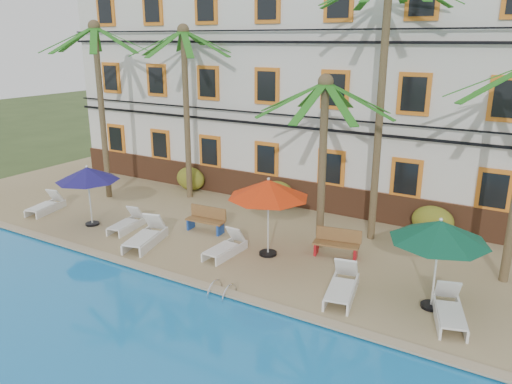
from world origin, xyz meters
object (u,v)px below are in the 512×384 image
Objects in this scene: palm_c at (324,135)px; lounger_d at (226,247)px; palm_b at (186,88)px; lounger_a at (46,205)px; palm_d at (383,73)px; umbrella_red at (268,189)px; lounger_c at (146,236)px; lounger_b at (127,223)px; palm_a at (99,86)px; lounger_f at (449,310)px; bench_right at (337,242)px; umbrella_blue at (87,174)px; bench_left at (206,219)px; pool_ladder at (222,294)px; lounger_e at (342,286)px; umbrella_green at (440,232)px.

palm_c is 4.87m from lounger_d.
palm_b is 4.00× the size of lounger_a.
palm_d is 4.89× the size of lounger_a.
umbrella_red is 4.73m from lounger_c.
palm_a is at bearing 145.12° from lounger_b.
lounger_f is at bearing -11.11° from palm_a.
bench_right reaches higher than lounger_d.
umbrella_blue reaches higher than lounger_f.
lounger_f is at bearing -0.72° from lounger_a.
bench_left is at bearing -43.66° from palm_b.
palm_c is at bearing 150.67° from lounger_f.
lounger_f is at bearing -29.33° from palm_c.
lounger_d is 2.40× the size of pool_ladder.
lounger_b is at bearing 3.17° from lounger_a.
lounger_e is at bearing -55.78° from palm_c.
palm_d reaches higher than umbrella_red.
palm_a is 5.49m from lounger_a.
palm_c is 3.12× the size of lounger_a.
palm_c reaches higher than bench_left.
lounger_c is (2.11, -5.13, -4.54)m from palm_b.
umbrella_green is (12.63, 0.34, 0.16)m from umbrella_blue.
palm_d reaches higher than palm_a.
bench_right is (8.15, -2.61, -4.39)m from palm_b.
lounger_d is 7.17m from lounger_f.
lounger_d is (-1.20, -0.72, -2.00)m from umbrella_red.
umbrella_green is at bearing -52.61° from palm_d.
palm_d reaches higher than lounger_b.
palm_d is at bearing 24.11° from bench_left.
palm_a reaches higher than umbrella_red.
lounger_d is at bearing -133.55° from palm_d.
umbrella_green is at bearing -9.81° from palm_a.
palm_b is at bearing 30.37° from palm_a.
umbrella_blue is 1.08× the size of lounger_c.
lounger_d is at bearing 176.43° from lounger_f.
umbrella_green is 1.16× the size of lounger_c.
lounger_c reaches higher than bench_left.
palm_a is 15.25m from umbrella_green.
bench_left is (-5.50, -2.46, -5.34)m from palm_d.
palm_b is 1.28× the size of palm_c.
lounger_a is 12.18m from bench_right.
lounger_c is at bearing -6.81° from umbrella_blue.
lounger_c is at bearing -157.36° from bench_right.
umbrella_red reaches higher than lounger_e.
umbrella_red is 6.07m from lounger_b.
pool_ladder is (-1.74, -4.09, -0.47)m from bench_right.
lounger_b is at bearing -166.69° from bench_right.
lounger_a is 2.52× the size of pool_ladder.
palm_c is 8.07m from lounger_b.
lounger_b is at bearing -83.49° from palm_b.
umbrella_red is 1.49× the size of lounger_d.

